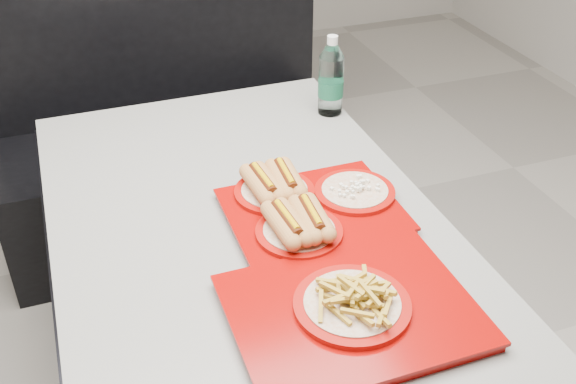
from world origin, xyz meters
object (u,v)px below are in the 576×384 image
object	(u,v)px
booth_bench	(169,137)
water_bottle	(331,80)
diner_table	(249,272)
tray_far	(352,307)
tray_near	(306,205)

from	to	relation	value
booth_bench	water_bottle	distance (m)	0.89
diner_table	tray_far	bearing A→B (deg)	-75.55
diner_table	water_bottle	xyz separation A→B (m)	(0.40, 0.45, 0.27)
water_bottle	booth_bench	bearing A→B (deg)	121.99
booth_bench	tray_near	size ratio (longest dim) A/B	3.20
tray_near	tray_far	distance (m)	0.35
tray_near	booth_bench	bearing A→B (deg)	96.89
tray_far	water_bottle	size ratio (longest dim) A/B	1.95
water_bottle	tray_near	bearing A→B (deg)	-118.85
tray_near	water_bottle	distance (m)	0.56
diner_table	tray_near	size ratio (longest dim) A/B	3.37
diner_table	booth_bench	xyz separation A→B (m)	(0.00, 1.09, -0.18)
tray_near	tray_far	size ratio (longest dim) A/B	0.89
booth_bench	tray_far	size ratio (longest dim) A/B	2.84
diner_table	tray_far	distance (m)	0.44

